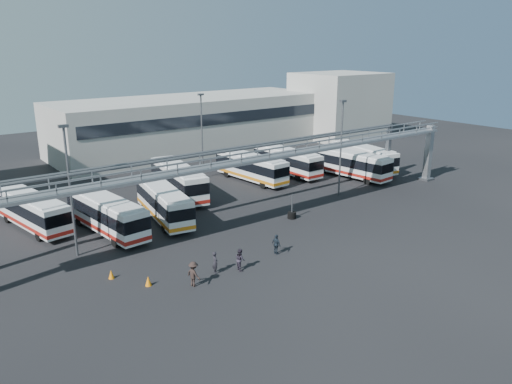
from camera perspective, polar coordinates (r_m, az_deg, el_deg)
ground at (r=42.29m, az=5.03°, el=-5.40°), size 140.00×140.00×0.00m
gantry at (r=44.91m, az=0.17°, el=3.36°), size 51.40×5.15×7.10m
warehouse at (r=78.07m, az=-7.28°, el=7.78°), size 42.00×14.00×8.00m
building_right at (r=89.32m, az=9.49°, el=9.77°), size 14.00×12.00×11.00m
light_pole_left at (r=39.62m, az=-20.52°, el=0.80°), size 0.70×0.35×10.21m
light_pole_mid at (r=53.62m, az=9.70°, el=5.54°), size 0.70×0.35×10.21m
light_pole_back at (r=60.17m, az=-6.21°, el=6.88°), size 0.70×0.35×10.21m
bus_1 at (r=48.18m, az=-24.21°, el=-1.90°), size 4.05×10.48×3.10m
bus_2 at (r=44.82m, az=-16.70°, el=-2.36°), size 3.45×10.75×3.21m
bus_3 at (r=46.91m, az=-10.49°, el=-1.13°), size 4.13×10.58×3.13m
bus_4 at (r=53.82m, az=-8.87°, el=1.43°), size 4.44×11.55×3.42m
bus_6 at (r=59.25m, az=-0.56°, el=2.92°), size 3.13×10.71×3.21m
bus_7 at (r=62.59m, az=3.57°, el=3.63°), size 2.45×10.57×3.21m
bus_8 at (r=62.04m, az=10.70°, el=3.27°), size 3.36×10.85×3.24m
bus_9 at (r=66.00m, az=12.14°, el=3.97°), size 4.08×10.87×3.22m
pedestrian_a at (r=36.03m, az=-4.71°, el=-8.03°), size 0.51×0.66×1.64m
pedestrian_b at (r=36.42m, az=-1.83°, el=-7.71°), size 0.77×0.90×1.62m
pedestrian_c at (r=34.33m, az=-7.15°, el=-9.28°), size 0.89×1.26×1.78m
pedestrian_d at (r=39.01m, az=2.34°, el=-6.01°), size 0.39×0.95×1.62m
cone_left at (r=35.12m, az=-12.21°, el=-9.90°), size 0.44×0.44×0.70m
cone_right at (r=36.76m, az=-16.22°, el=-9.01°), size 0.53×0.53×0.65m
tire_stack at (r=47.00m, az=4.12°, el=-2.58°), size 0.81×0.81×2.31m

